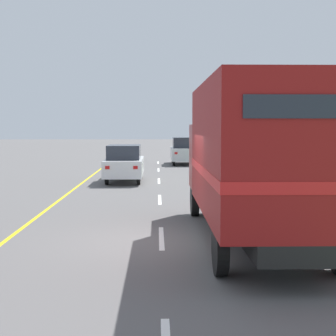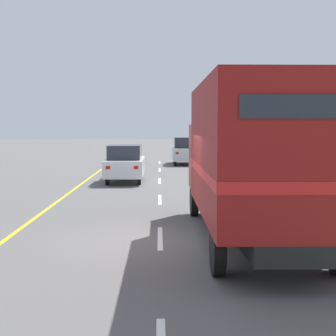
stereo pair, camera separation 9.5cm
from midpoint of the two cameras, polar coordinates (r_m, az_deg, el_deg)
name	(u,v)px [view 2 (the right image)]	position (r m, az deg, el deg)	size (l,w,h in m)	color
ground_plane	(160,241)	(12.22, -0.65, -8.14)	(200.00, 200.00, 0.00)	#5B5959
edge_line_yellow	(87,180)	(26.60, -8.83, -1.27)	(0.12, 62.43, 0.01)	yellow
centre_dash_near	(160,238)	(12.61, -0.66, -7.72)	(0.12, 2.60, 0.01)	white
centre_dash_mid_a	(160,199)	(19.11, -0.77, -3.50)	(0.12, 2.60, 0.01)	white
centre_dash_mid_b	(160,181)	(25.67, -0.83, -1.43)	(0.12, 2.60, 0.01)	white
centre_dash_far	(160,170)	(32.24, -0.86, -0.20)	(0.12, 2.60, 0.01)	white
centre_dash_farthest	(159,163)	(38.82, -0.88, 0.61)	(0.12, 2.60, 0.01)	white
horse_trailer_truck	(254,157)	(11.85, 9.75, 1.25)	(2.58, 8.44, 3.62)	black
lead_car_white	(125,163)	(25.36, -4.66, 0.57)	(1.80, 4.57, 1.81)	black
lead_car_silver_ahead	(185,151)	(36.98, 1.96, 1.93)	(1.80, 4.52, 1.94)	black
highway_sign	(305,150)	(20.53, 15.05, 1.93)	(2.33, 0.09, 2.80)	#9E9EA3
roadside_tree_mid	(316,111)	(33.13, 16.19, 6.04)	(3.55, 3.55, 5.43)	#4C3823
roadside_tree_far	(291,112)	(40.89, 13.58, 6.11)	(4.21, 4.21, 5.98)	#4C3823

